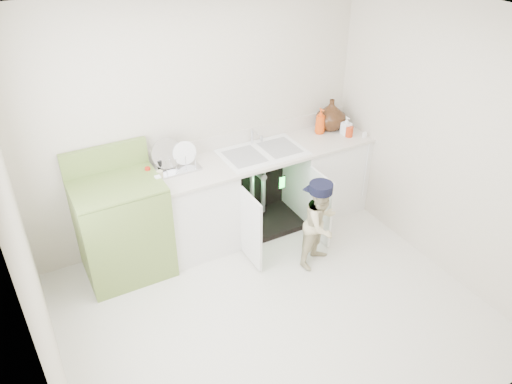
% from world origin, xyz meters
% --- Properties ---
extents(ground, '(3.50, 3.50, 0.00)m').
position_xyz_m(ground, '(0.00, 0.00, 0.00)').
color(ground, beige).
rests_on(ground, ground).
extents(room_shell, '(6.00, 5.50, 1.26)m').
position_xyz_m(room_shell, '(0.00, 0.00, 1.25)').
color(room_shell, beige).
rests_on(room_shell, ground).
extents(counter_run, '(2.44, 1.02, 1.24)m').
position_xyz_m(counter_run, '(0.58, 1.21, 0.48)').
color(counter_run, silver).
rests_on(counter_run, ground).
extents(avocado_stove, '(0.79, 0.65, 1.22)m').
position_xyz_m(avocado_stove, '(-0.95, 1.18, 0.50)').
color(avocado_stove, olive).
rests_on(avocado_stove, ground).
extents(repair_worker, '(0.53, 0.71, 0.90)m').
position_xyz_m(repair_worker, '(0.75, 0.40, 0.46)').
color(repair_worker, beige).
rests_on(repair_worker, ground).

